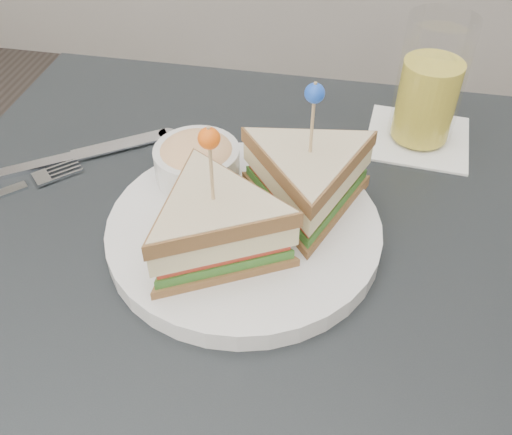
# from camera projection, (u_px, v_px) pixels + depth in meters

# --- Properties ---
(table) EXTENTS (0.80, 0.80, 0.75)m
(table) POSITION_uv_depth(u_px,v_px,m) (246.00, 301.00, 0.67)
(table) COLOR black
(table) RESTS_ON ground
(plate_meal) EXTENTS (0.34, 0.32, 0.18)m
(plate_meal) POSITION_uv_depth(u_px,v_px,m) (252.00, 204.00, 0.60)
(plate_meal) COLOR white
(plate_meal) RESTS_ON table
(cutlery_fork) EXTENTS (0.15, 0.15, 0.01)m
(cutlery_fork) POSITION_uv_depth(u_px,v_px,m) (10.00, 190.00, 0.69)
(cutlery_fork) COLOR silver
(cutlery_fork) RESTS_ON table
(cutlery_knife) EXTENTS (0.21, 0.15, 0.01)m
(cutlery_knife) POSITION_uv_depth(u_px,v_px,m) (81.00, 155.00, 0.74)
(cutlery_knife) COLOR white
(cutlery_knife) RESTS_ON table
(drink_set) EXTENTS (0.14, 0.14, 0.17)m
(drink_set) POSITION_uv_depth(u_px,v_px,m) (429.00, 90.00, 0.72)
(drink_set) COLOR white
(drink_set) RESTS_ON table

